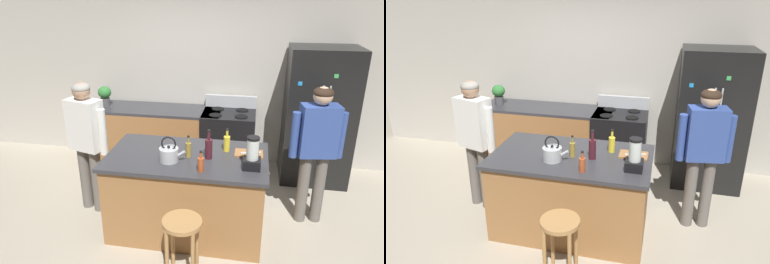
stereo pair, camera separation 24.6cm
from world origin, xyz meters
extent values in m
plane|color=#B2A893|center=(0.00, 0.00, 0.00)|extent=(14.00, 14.00, 0.00)
cube|color=#BCB7AD|center=(0.00, 1.95, 1.35)|extent=(8.00, 0.10, 2.70)
cube|color=#9E6B3D|center=(0.00, 0.00, 0.44)|extent=(1.64, 0.92, 0.87)
cube|color=#333338|center=(0.00, 0.00, 0.89)|extent=(1.70, 0.98, 0.04)
cube|color=#9E6B3D|center=(-0.80, 1.55, 0.44)|extent=(2.00, 0.64, 0.87)
cube|color=#333338|center=(-0.80, 1.55, 0.89)|extent=(2.00, 0.64, 0.04)
cube|color=black|center=(1.54, 1.50, 0.94)|extent=(0.90, 0.70, 1.88)
cylinder|color=#B7BABF|center=(1.50, 1.13, 1.04)|extent=(0.02, 0.02, 0.85)
cylinder|color=#B7BABF|center=(1.58, 1.13, 1.04)|extent=(0.02, 0.02, 0.85)
cube|color=#268CD8|center=(1.22, 1.15, 1.47)|extent=(0.05, 0.01, 0.05)
cube|color=#3FB259|center=(1.63, 1.15, 1.58)|extent=(0.05, 0.01, 0.05)
cube|color=yellow|center=(1.24, 1.15, 0.97)|extent=(0.05, 0.01, 0.05)
cube|color=black|center=(0.32, 1.52, 0.46)|extent=(0.76, 0.64, 0.91)
cube|color=black|center=(0.32, 1.20, 0.41)|extent=(0.60, 0.01, 0.24)
cube|color=#B7BABF|center=(0.32, 1.81, 1.00)|extent=(0.76, 0.06, 0.18)
cylinder|color=black|center=(0.14, 1.37, 0.92)|extent=(0.18, 0.18, 0.01)
cylinder|color=black|center=(0.50, 1.37, 0.92)|extent=(0.18, 0.18, 0.01)
cylinder|color=black|center=(0.14, 1.67, 0.92)|extent=(0.18, 0.18, 0.01)
cylinder|color=black|center=(0.50, 1.67, 0.92)|extent=(0.18, 0.18, 0.01)
cylinder|color=#66605B|center=(-1.32, 0.22, 0.40)|extent=(0.16, 0.16, 0.81)
cylinder|color=#66605B|center=(-1.15, 0.17, 0.40)|extent=(0.16, 0.16, 0.81)
cube|color=white|center=(-1.23, 0.20, 1.11)|extent=(0.44, 0.32, 0.60)
cylinder|color=white|center=(-1.48, 0.27, 1.06)|extent=(0.11, 0.11, 0.54)
cylinder|color=white|center=(-0.99, 0.13, 1.06)|extent=(0.11, 0.11, 0.54)
sphere|color=tan|center=(-1.23, 0.20, 1.51)|extent=(0.25, 0.25, 0.20)
ellipsoid|color=gray|center=(-1.23, 0.20, 1.54)|extent=(0.26, 0.26, 0.12)
cylinder|color=#66605B|center=(1.46, 0.41, 0.42)|extent=(0.15, 0.15, 0.84)
cylinder|color=#66605B|center=(1.28, 0.38, 0.42)|extent=(0.15, 0.15, 0.84)
cube|color=#334C99|center=(1.37, 0.40, 1.13)|extent=(0.43, 0.28, 0.58)
cylinder|color=#334C99|center=(1.62, 0.44, 1.08)|extent=(0.10, 0.10, 0.52)
cylinder|color=#334C99|center=(1.12, 0.36, 1.08)|extent=(0.10, 0.10, 0.52)
sphere|color=#D8AD8C|center=(1.37, 0.40, 1.52)|extent=(0.23, 0.23, 0.20)
ellipsoid|color=#332319|center=(1.37, 0.40, 1.56)|extent=(0.24, 0.24, 0.12)
cylinder|color=#B7844C|center=(0.10, -0.78, 0.63)|extent=(0.36, 0.36, 0.04)
cylinder|color=#B7844C|center=(-0.01, -0.90, 0.30)|extent=(0.04, 0.04, 0.61)
cylinder|color=#B7844C|center=(0.22, -0.90, 0.30)|extent=(0.04, 0.04, 0.61)
cylinder|color=#B7844C|center=(-0.01, -0.67, 0.30)|extent=(0.04, 0.04, 0.61)
cylinder|color=#B7844C|center=(0.22, -0.67, 0.30)|extent=(0.04, 0.04, 0.61)
cylinder|color=#4C4C51|center=(-1.57, 1.55, 0.97)|extent=(0.14, 0.14, 0.12)
ellipsoid|color=#337A38|center=(-1.57, 1.55, 1.12)|extent=(0.20, 0.20, 0.18)
cube|color=black|center=(0.68, -0.18, 0.96)|extent=(0.17, 0.17, 0.10)
cylinder|color=silver|center=(0.68, -0.18, 1.12)|extent=(0.12, 0.12, 0.21)
cylinder|color=black|center=(0.68, -0.18, 1.23)|extent=(0.12, 0.12, 0.02)
cylinder|color=#B24C26|center=(0.20, -0.34, 0.98)|extent=(0.06, 0.06, 0.14)
cylinder|color=#B24C26|center=(0.20, -0.34, 1.08)|extent=(0.02, 0.02, 0.06)
cylinder|color=black|center=(0.20, -0.34, 1.12)|extent=(0.03, 0.03, 0.02)
cylinder|color=yellow|center=(0.40, 0.19, 1.00)|extent=(0.07, 0.07, 0.17)
cylinder|color=yellow|center=(0.40, 0.19, 1.12)|extent=(0.03, 0.03, 0.07)
cylinder|color=black|center=(0.40, 0.19, 1.16)|extent=(0.03, 0.03, 0.02)
cylinder|color=olive|center=(0.02, -0.03, 0.99)|extent=(0.06, 0.06, 0.15)
cylinder|color=olive|center=(0.02, -0.03, 1.10)|extent=(0.02, 0.02, 0.07)
cylinder|color=black|center=(0.02, -0.03, 1.14)|extent=(0.03, 0.03, 0.02)
cylinder|color=#471923|center=(0.24, -0.03, 1.02)|extent=(0.08, 0.08, 0.21)
cylinder|color=#471923|center=(0.24, -0.03, 1.17)|extent=(0.03, 0.03, 0.09)
cylinder|color=black|center=(0.24, -0.03, 1.22)|extent=(0.03, 0.03, 0.02)
cylinder|color=#B7BABF|center=(-0.16, -0.16, 0.98)|extent=(0.20, 0.20, 0.14)
sphere|color=black|center=(-0.16, -0.16, 1.07)|extent=(0.03, 0.03, 0.03)
cylinder|color=#B7BABF|center=(-0.03, -0.16, 1.00)|extent=(0.09, 0.03, 0.08)
torus|color=black|center=(-0.16, -0.16, 1.10)|extent=(0.16, 0.02, 0.16)
cube|color=#9E6B3D|center=(0.65, 0.14, 0.92)|extent=(0.30, 0.20, 0.02)
cube|color=#B7BABF|center=(0.67, 0.14, 0.94)|extent=(0.22, 0.09, 0.01)
camera|label=1|loc=(0.66, -3.38, 2.52)|focal=33.39mm
camera|label=2|loc=(0.90, -3.33, 2.52)|focal=33.39mm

